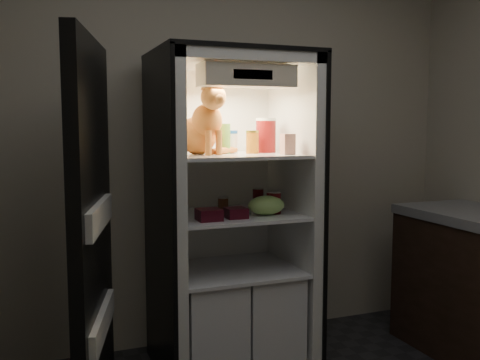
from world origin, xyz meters
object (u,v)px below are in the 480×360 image
Objects in this scene: refrigerator at (230,236)px; soda_can_c at (275,203)px; cream_carton at (288,144)px; berry_box_left at (209,215)px; tabby_cat at (203,126)px; parmesan_shaker at (225,139)px; pepper_jar at (266,135)px; salsa_jar at (252,142)px; mayo_tub at (230,142)px; soda_can_a at (258,198)px; soda_can_b at (272,202)px; condiment_jar at (223,204)px; berry_box_right at (236,213)px; grape_bag at (266,205)px.

refrigerator reaches higher than soda_can_c.
berry_box_left is (-0.47, -0.01, -0.38)m from cream_carton.
refrigerator is at bearing 0.01° from tabby_cat.
soda_can_c is (0.26, -0.15, -0.37)m from parmesan_shaker.
pepper_jar is at bearing -6.29° from tabby_cat.
tabby_cat is 3.34× the size of berry_box_left.
parmesan_shaker is at bearing 52.35° from berry_box_left.
refrigerator is 0.36m from berry_box_left.
mayo_tub is at bearing 133.96° from salsa_jar.
soda_can_a is (0.19, 0.00, -0.35)m from mayo_tub.
soda_can_a is 0.14m from soda_can_b.
berry_box_left is at bearing -123.19° from condiment_jar.
condiment_jar is (-0.25, 0.20, -0.02)m from soda_can_c.
condiment_jar is at bearing 155.33° from soda_can_b.
soda_can_b is 0.31m from berry_box_right.
soda_can_a is (0.21, 0.05, 0.21)m from refrigerator.
tabby_cat reaches higher than pepper_jar.
salsa_jar is at bearing -16.63° from tabby_cat.
grape_bag is at bearing -57.40° from mayo_tub.
pepper_jar is (0.12, 0.07, 0.04)m from salsa_jar.
mayo_tub is 0.44m from soda_can_b.
mayo_tub is 0.53m from berry_box_left.
mayo_tub is 0.40m from soda_can_a.
tabby_cat is at bearing 176.42° from salsa_jar.
salsa_jar is 1.06× the size of berry_box_left.
cream_carton reaches higher than berry_box_right.
refrigerator is 14.78× the size of berry_box_left.
condiment_jar is at bearing 128.65° from refrigerator.
cream_carton is (0.27, -0.23, 0.56)m from refrigerator.
mayo_tub is 0.64× the size of pepper_jar.
parmesan_shaker is 0.40m from condiment_jar.
pepper_jar reaches higher than berry_box_right.
mayo_tub is at bearing 68.85° from refrigerator.
parmesan_shaker is at bearing -165.76° from soda_can_a.
refrigerator is at bearing -178.01° from pepper_jar.
salsa_jar is (0.30, -0.02, -0.09)m from tabby_cat.
soda_can_c is 0.44m from berry_box_left.
grape_bag is 0.37m from berry_box_left.
mayo_tub is 0.37m from cream_carton.
pepper_jar is 1.78× the size of cream_carton.
soda_can_c is 0.99× the size of berry_box_left.
mayo_tub is 1.54× the size of condiment_jar.
berry_box_left is (-0.37, -0.06, -0.02)m from grape_bag.
tabby_cat is at bearing 127.73° from berry_box_right.
cream_carton is 0.54m from condiment_jar.
pepper_jar is 0.56m from berry_box_right.
refrigerator is 14.85× the size of soda_can_a.
tabby_cat is at bearing 158.10° from grape_bag.
refrigerator reaches higher than soda_can_b.
soda_can_c is (0.40, -0.12, -0.45)m from tabby_cat.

